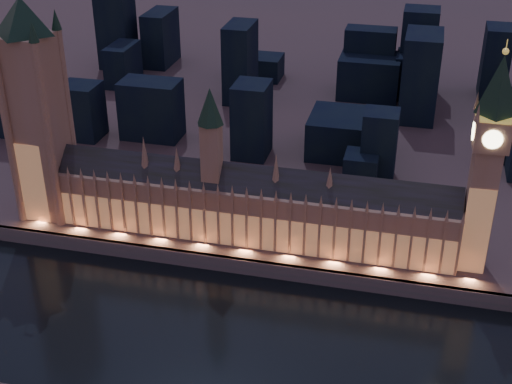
# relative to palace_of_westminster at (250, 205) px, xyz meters

# --- Properties ---
(ground_plane) EXTENTS (2000.00, 2000.00, 0.00)m
(ground_plane) POSITION_rel_palace_of_westminster_xyz_m (-0.24, -61.74, -26.37)
(ground_plane) COLOR black
(ground_plane) RESTS_ON ground
(north_bank) EXTENTS (2000.00, 960.00, 8.00)m
(north_bank) POSITION_rel_palace_of_westminster_xyz_m (-0.24, 458.26, -22.37)
(north_bank) COLOR #463A39
(north_bank) RESTS_ON ground
(embankment_wall) EXTENTS (2000.00, 2.50, 8.00)m
(embankment_wall) POSITION_rel_palace_of_westminster_xyz_m (-0.24, -20.74, -22.37)
(embankment_wall) COLOR #4C524B
(embankment_wall) RESTS_ON ground
(palace_of_westminster) EXTENTS (202.00, 21.48, 78.00)m
(palace_of_westminster) POSITION_rel_palace_of_westminster_xyz_m (0.00, 0.00, 0.00)
(palace_of_westminster) COLOR #9D6F48
(palace_of_westminster) RESTS_ON north_bank
(victoria_tower) EXTENTS (31.68, 31.68, 127.03)m
(victoria_tower) POSITION_rel_palace_of_westminster_xyz_m (-110.24, 0.19, 44.78)
(victoria_tower) COLOR #9D6F48
(victoria_tower) RESTS_ON north_bank
(elizabeth_tower) EXTENTS (18.00, 18.00, 109.53)m
(elizabeth_tower) POSITION_rel_palace_of_westminster_xyz_m (107.76, 0.19, 42.72)
(elizabeth_tower) COLOR #9D6F48
(elizabeth_tower) RESTS_ON north_bank
(city_backdrop) EXTENTS (481.62, 215.63, 84.40)m
(city_backdrop) POSITION_rel_palace_of_westminster_xyz_m (27.27, 183.78, 4.63)
(city_backdrop) COLOR black
(city_backdrop) RESTS_ON north_bank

